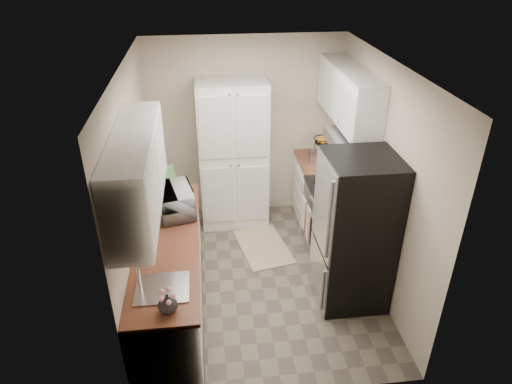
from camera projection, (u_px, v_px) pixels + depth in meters
ground at (260, 277)px, 5.41m from camera, size 3.20×3.20×0.00m
room_shell at (260, 153)px, 4.61m from camera, size 2.64×3.24×2.52m
pantry_cabinet at (233, 156)px, 6.05m from camera, size 0.90×0.55×2.00m
base_cabinet_left at (171, 278)px, 4.72m from camera, size 0.60×2.30×0.88m
countertop_left at (167, 242)px, 4.50m from camera, size 0.63×2.33×0.04m
base_cabinet_right at (320, 192)px, 6.33m from camera, size 0.60×0.80×0.88m
countertop_right at (323, 162)px, 6.11m from camera, size 0.63×0.83×0.04m
electric_range at (335, 221)px, 5.62m from camera, size 0.71×0.78×1.13m
refrigerator at (355, 232)px, 4.74m from camera, size 0.70×0.72×1.70m
microwave at (176, 201)px, 4.87m from camera, size 0.47×0.60×0.30m
wine_bottle at (155, 189)px, 5.07m from camera, size 0.08×0.08×0.33m
flower_vase at (168, 303)px, 3.60m from camera, size 0.18×0.18×0.17m
cutting_board at (170, 178)px, 5.37m from camera, size 0.10×0.20×0.27m
toaster_oven at (323, 151)px, 6.08m from camera, size 0.44×0.50×0.24m
fruit_basket at (323, 139)px, 6.01m from camera, size 0.24×0.24×0.10m
kitchen_mat at (263, 246)px, 5.95m from camera, size 0.74×1.01×0.01m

